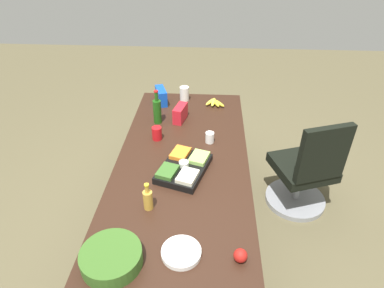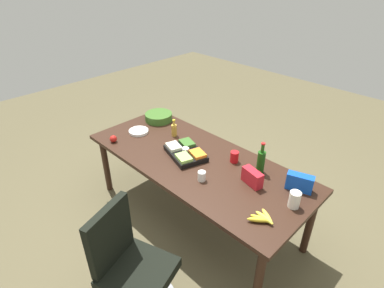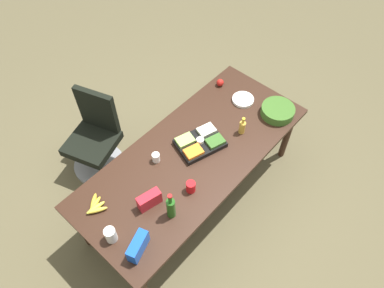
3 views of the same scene
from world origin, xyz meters
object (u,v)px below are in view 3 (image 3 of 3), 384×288
paper_plate_stack (243,100)px  banana_bunch (95,206)px  office_chair (96,142)px  dressing_bottle (242,127)px  mayo_jar (111,235)px  salad_bowl (278,111)px  red_solo_cup (191,187)px  chip_bag_blue (138,246)px  apple_red (220,83)px  wine_bottle (171,208)px  chip_bag_red (149,200)px  veggie_tray (200,143)px  paper_cup (156,157)px  conference_table (194,158)px

paper_plate_stack → banana_bunch: bearing=174.5°
office_chair → dressing_bottle: office_chair is taller
mayo_jar → salad_bowl: 1.95m
red_solo_cup → chip_bag_blue: chip_bag_blue is taller
office_chair → apple_red: bearing=-28.9°
red_solo_cup → wine_bottle: wine_bottle is taller
apple_red → paper_plate_stack: (-0.02, -0.32, -0.02)m
red_solo_cup → chip_bag_blue: size_ratio=0.50×
office_chair → paper_plate_stack: size_ratio=4.39×
office_chair → dressing_bottle: (0.87, -1.23, 0.46)m
chip_bag_red → office_chair: bearing=77.7°
office_chair → banana_bunch: (-0.57, -0.82, 0.41)m
veggie_tray → banana_bunch: size_ratio=2.42×
red_solo_cup → paper_plate_stack: (1.13, 0.30, -0.04)m
apple_red → paper_cup: (-1.13, -0.18, 0.01)m
office_chair → wine_bottle: size_ratio=3.12×
dressing_bottle → chip_bag_blue: bearing=-175.4°
banana_bunch → wine_bottle: bearing=-53.7°
chip_bag_red → paper_cup: 0.44m
paper_plate_stack → salad_bowl: size_ratio=0.67×
dressing_bottle → veggie_tray: dressing_bottle is taller
apple_red → banana_bunch: bearing=-175.4°
dressing_bottle → mayo_jar: dressing_bottle is taller
chip_bag_red → salad_bowl: bearing=-8.4°
paper_cup → banana_bunch: bearing=176.8°
dressing_bottle → salad_bowl: 0.44m
paper_plate_stack → office_chair: bearing=140.5°
paper_plate_stack → dressing_bottle: bearing=-145.1°
dressing_bottle → salad_bowl: bearing=-16.6°
office_chair → mayo_jar: (-0.65, -1.13, 0.46)m
paper_cup → salad_bowl: size_ratio=0.28×
dressing_bottle → banana_bunch: bearing=164.1°
dressing_bottle → wine_bottle: 1.07m
veggie_tray → salad_bowl: size_ratio=1.50×
mayo_jar → paper_plate_stack: bearing=4.0°
mayo_jar → salad_bowl: size_ratio=0.43×
office_chair → apple_red: size_ratio=12.71×
chip_bag_red → chip_bag_blue: 0.39m
apple_red → mayo_jar: (-1.88, -0.45, 0.03)m
red_solo_cup → apple_red: size_ratio=1.45×
red_solo_cup → veggie_tray: red_solo_cup is taller
apple_red → dressing_bottle: size_ratio=0.39×
banana_bunch → chip_bag_red: bearing=-43.8°
conference_table → banana_bunch: bearing=165.8°
wine_bottle → chip_bag_red: bearing=104.6°
mayo_jar → wine_bottle: wine_bottle is taller
red_solo_cup → mayo_jar: mayo_jar is taller
mayo_jar → banana_bunch: bearing=74.5°
chip_bag_red → dressing_bottle: bearing=-5.2°
banana_bunch → chip_bag_blue: chip_bag_blue is taller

